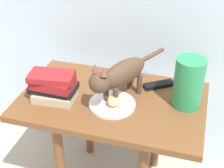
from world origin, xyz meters
The scene contains 7 objects.
side_table centered at (0.00, 0.00, 0.48)m, with size 0.85×0.53×0.57m.
plate centered at (0.02, -0.05, 0.57)m, with size 0.21×0.21×0.01m, color white.
bread_roll centered at (0.03, -0.06, 0.60)m, with size 0.08×0.06×0.05m, color #E0BC7A.
cat centered at (0.03, 0.00, 0.70)m, with size 0.26×0.43×0.23m.
book_stack centered at (-0.25, -0.07, 0.63)m, with size 0.21×0.15×0.14m.
green_vase centered at (0.33, 0.05, 0.68)m, with size 0.13×0.13×0.23m, color #288C51.
tv_remote centered at (0.19, 0.16, 0.58)m, with size 0.15×0.04×0.02m, color black.
Camera 1 is at (0.35, -1.20, 1.45)m, focal length 53.09 mm.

